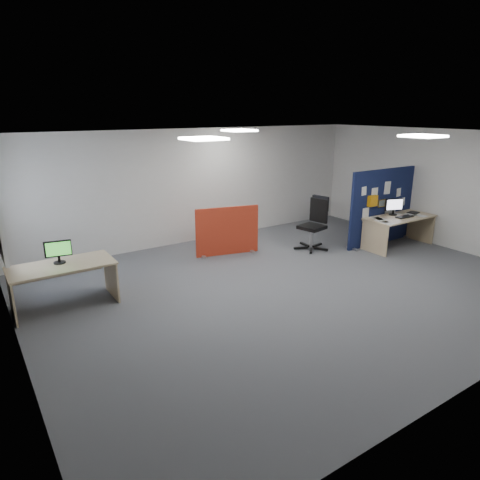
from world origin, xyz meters
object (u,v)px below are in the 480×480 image
office_chair (315,220)px  red_divider (227,232)px  main_desk (398,223)px  monitor_main (394,206)px  second_desk (62,274)px  monitor_second (58,251)px  navy_divider (382,207)px

office_chair → red_divider: bearing=147.3°
main_desk → monitor_main: 0.42m
second_desk → monitor_second: size_ratio=3.88×
navy_divider → main_desk: bearing=-73.7°
main_desk → office_chair: 1.97m
navy_divider → second_desk: navy_divider is taller
main_desk → red_divider: 4.02m
navy_divider → monitor_main: 0.26m
monitor_main → monitor_second: (-7.26, 0.86, -0.01)m
office_chair → navy_divider: bearing=-31.4°
main_desk → navy_divider: bearing=106.3°
second_desk → monitor_second: monitor_second is taller
red_divider → monitor_second: bearing=-155.3°
second_desk → office_chair: office_chair is taller
navy_divider → main_desk: (0.11, -0.39, -0.34)m
main_desk → second_desk: bearing=172.5°
navy_divider → monitor_second: 7.18m
monitor_main → second_desk: bearing=-166.9°
main_desk → office_chair: bearing=150.6°
main_desk → monitor_second: (-7.26, 1.02, 0.38)m
second_desk → office_chair: size_ratio=1.34×
second_desk → monitor_second: bearing=93.2°
navy_divider → office_chair: size_ratio=1.82×
red_divider → main_desk: bearing=-11.4°
main_desk → monitor_second: size_ratio=4.23×
red_divider → second_desk: bearing=-154.5°
main_desk → monitor_second: 7.34m
red_divider → navy_divider: bearing=-6.8°
main_desk → monitor_second: bearing=172.0°
main_desk → office_chair: size_ratio=1.46×
red_divider → second_desk: red_divider is taller
second_desk → red_divider: bearing=11.7°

